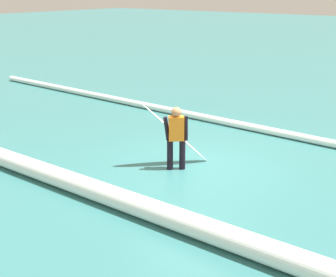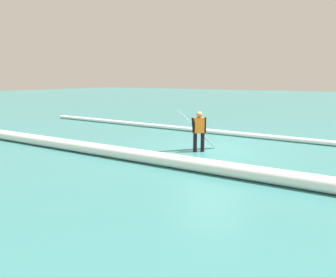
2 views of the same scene
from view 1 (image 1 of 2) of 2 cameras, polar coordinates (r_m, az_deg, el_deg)
name	(u,v)px [view 1 (image 1 of 2)]	position (r m, az deg, el deg)	size (l,w,h in m)	color
ground_plane	(197,165)	(10.82, 3.56, -3.34)	(120.23, 120.23, 0.00)	#327070
surfer	(176,135)	(10.32, 1.03, 0.44)	(0.41, 0.44, 1.46)	black
surfboard	(175,133)	(10.63, 0.88, 0.70)	(1.18, 1.44, 1.57)	white
wave_crest_foreground	(266,130)	(13.36, 12.05, 1.02)	(0.21, 0.21, 25.01)	white
wave_crest_midground	(21,164)	(10.83, -17.66, -3.04)	(0.40, 0.40, 18.06)	white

